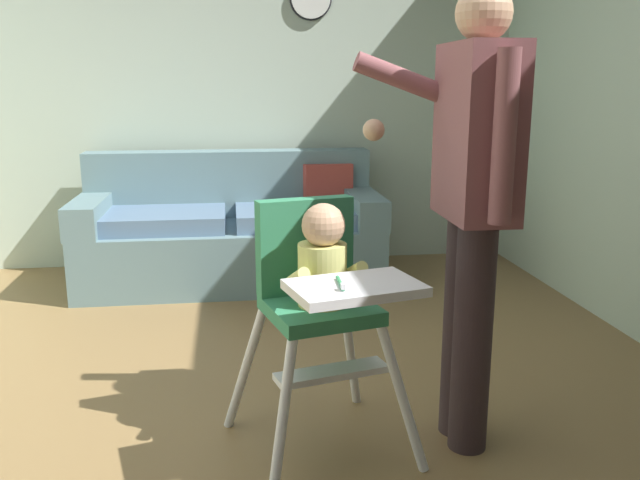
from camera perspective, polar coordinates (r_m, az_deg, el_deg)
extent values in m
cube|color=olive|center=(2.71, -8.51, -17.30)|extent=(5.92, 6.83, 0.10)
cube|color=#B3C4B3|center=(4.98, -8.76, 13.95)|extent=(5.12, 0.06, 2.79)
cube|color=slate|center=(4.54, -7.56, -1.14)|extent=(1.97, 0.84, 0.40)
cube|color=slate|center=(4.78, -7.73, 4.83)|extent=(1.97, 0.22, 0.46)
cube|color=slate|center=(4.57, -18.99, 2.18)|extent=(0.20, 0.84, 0.20)
cube|color=slate|center=(4.56, 3.66, 2.87)|extent=(0.20, 0.84, 0.20)
cube|color=slate|center=(4.46, -13.10, 1.71)|extent=(0.77, 0.60, 0.11)
cube|color=slate|center=(4.45, -2.20, 2.05)|extent=(0.77, 0.60, 0.11)
cube|color=#B24238|center=(4.70, 0.69, 4.45)|extent=(0.35, 0.14, 0.34)
cylinder|color=silver|center=(2.23, -3.26, -15.25)|extent=(0.14, 0.19, 0.52)
cylinder|color=silver|center=(2.39, 7.08, -13.29)|extent=(0.19, 0.14, 0.52)
cylinder|color=silver|center=(2.61, -6.40, -10.90)|extent=(0.19, 0.14, 0.52)
cylinder|color=silver|center=(2.74, 2.60, -9.55)|extent=(0.14, 0.19, 0.52)
cube|color=#307E55|center=(2.37, 0.01, -5.98)|extent=(0.44, 0.44, 0.05)
cube|color=#307E55|center=(2.45, -1.29, -0.48)|extent=(0.37, 0.16, 0.35)
cube|color=silver|center=(2.07, 3.00, -4.11)|extent=(0.45, 0.35, 0.03)
cube|color=silver|center=(2.35, 1.01, -11.27)|extent=(0.41, 0.19, 0.02)
cylinder|color=#D6D576|center=(2.32, 0.19, -2.98)|extent=(0.21, 0.21, 0.22)
sphere|color=tan|center=(2.26, 0.29, 1.28)|extent=(0.15, 0.15, 0.15)
cylinder|color=#D6D576|center=(2.24, -1.92, -3.25)|extent=(0.08, 0.15, 0.10)
cylinder|color=#D6D576|center=(2.32, 2.98, -2.70)|extent=(0.08, 0.15, 0.10)
cylinder|color=#38A366|center=(2.04, 1.74, -3.71)|extent=(0.02, 0.13, 0.01)
cube|color=white|center=(1.99, 1.98, -3.98)|extent=(0.01, 0.02, 0.02)
cylinder|color=#35272B|center=(2.58, 12.02, -7.25)|extent=(0.14, 0.14, 0.86)
cylinder|color=#35272B|center=(2.47, 12.90, -8.20)|extent=(0.14, 0.14, 0.86)
cube|color=brown|center=(2.37, 13.33, 8.94)|extent=(0.21, 0.40, 0.60)
sphere|color=tan|center=(2.38, 13.85, 18.33)|extent=(0.19, 0.19, 0.19)
cylinder|color=brown|center=(2.49, 8.36, 13.00)|extent=(0.48, 0.08, 0.23)
sphere|color=tan|center=(2.46, 4.62, 9.36)|extent=(0.08, 0.08, 0.08)
cylinder|color=brown|center=(2.15, 15.48, 8.41)|extent=(0.07, 0.07, 0.54)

